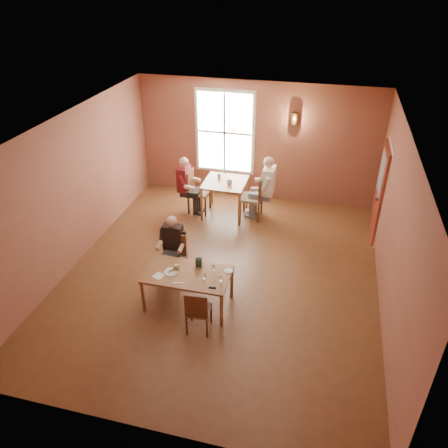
% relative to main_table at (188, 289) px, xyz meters
% --- Properties ---
extents(ground, '(6.00, 7.00, 0.01)m').
position_rel_main_table_xyz_m(ground, '(0.35, 1.01, -0.35)').
color(ground, brown).
rests_on(ground, ground).
extents(wall_back, '(6.00, 0.04, 3.00)m').
position_rel_main_table_xyz_m(wall_back, '(0.35, 4.51, 1.15)').
color(wall_back, brown).
rests_on(wall_back, ground).
extents(wall_front, '(6.00, 0.04, 3.00)m').
position_rel_main_table_xyz_m(wall_front, '(0.35, -2.49, 1.15)').
color(wall_front, brown).
rests_on(wall_front, ground).
extents(wall_left, '(0.04, 7.00, 3.00)m').
position_rel_main_table_xyz_m(wall_left, '(-2.65, 1.01, 1.15)').
color(wall_left, brown).
rests_on(wall_left, ground).
extents(wall_right, '(0.04, 7.00, 3.00)m').
position_rel_main_table_xyz_m(wall_right, '(3.35, 1.01, 1.15)').
color(wall_right, brown).
rests_on(wall_right, ground).
extents(ceiling, '(6.00, 7.00, 0.04)m').
position_rel_main_table_xyz_m(ceiling, '(0.35, 1.01, 2.65)').
color(ceiling, white).
rests_on(ceiling, wall_back).
extents(window, '(1.36, 0.10, 1.96)m').
position_rel_main_table_xyz_m(window, '(-0.45, 4.46, 1.35)').
color(window, white).
rests_on(window, wall_back).
extents(door, '(0.12, 1.04, 2.10)m').
position_rel_main_table_xyz_m(door, '(3.29, 3.31, 0.70)').
color(door, maroon).
rests_on(door, ground).
extents(wall_sconce, '(0.16, 0.16, 0.28)m').
position_rel_main_table_xyz_m(wall_sconce, '(1.25, 4.41, 1.85)').
color(wall_sconce, brown).
rests_on(wall_sconce, wall_back).
extents(main_table, '(1.49, 0.84, 0.70)m').
position_rel_main_table_xyz_m(main_table, '(0.00, 0.00, 0.00)').
color(main_table, brown).
rests_on(main_table, ground).
extents(chair_diner_main, '(0.40, 0.40, 0.92)m').
position_rel_main_table_xyz_m(chair_diner_main, '(-0.50, 0.65, 0.11)').
color(chair_diner_main, brown).
rests_on(chair_diner_main, ground).
extents(diner_main, '(0.49, 0.49, 1.22)m').
position_rel_main_table_xyz_m(diner_main, '(-0.50, 0.62, 0.26)').
color(diner_main, black).
rests_on(diner_main, ground).
extents(chair_empty, '(0.40, 0.40, 0.85)m').
position_rel_main_table_xyz_m(chair_empty, '(0.36, -0.54, 0.08)').
color(chair_empty, '#402812').
rests_on(chair_empty, ground).
extents(plate_food, '(0.27, 0.27, 0.03)m').
position_rel_main_table_xyz_m(plate_food, '(-0.28, -0.04, 0.37)').
color(plate_food, white).
rests_on(plate_food, main_table).
extents(sandwich, '(0.09, 0.09, 0.10)m').
position_rel_main_table_xyz_m(sandwich, '(-0.21, 0.04, 0.40)').
color(sandwich, tan).
rests_on(sandwich, main_table).
extents(goblet_a, '(0.08, 0.08, 0.16)m').
position_rel_main_table_xyz_m(goblet_a, '(0.44, 0.12, 0.43)').
color(goblet_a, white).
rests_on(goblet_a, main_table).
extents(goblet_b, '(0.08, 0.08, 0.16)m').
position_rel_main_table_xyz_m(goblet_b, '(0.63, -0.13, 0.43)').
color(goblet_b, white).
rests_on(goblet_b, main_table).
extents(goblet_c, '(0.08, 0.08, 0.17)m').
position_rel_main_table_xyz_m(goblet_c, '(0.34, -0.14, 0.43)').
color(goblet_c, white).
rests_on(goblet_c, main_table).
extents(menu_stand, '(0.12, 0.07, 0.18)m').
position_rel_main_table_xyz_m(menu_stand, '(0.13, 0.24, 0.44)').
color(menu_stand, '#213525').
rests_on(menu_stand, main_table).
extents(knife, '(0.19, 0.07, 0.00)m').
position_rel_main_table_xyz_m(knife, '(-0.07, -0.28, 0.35)').
color(knife, silver).
rests_on(knife, main_table).
extents(napkin, '(0.22, 0.22, 0.01)m').
position_rel_main_table_xyz_m(napkin, '(-0.46, -0.19, 0.35)').
color(napkin, white).
rests_on(napkin, main_table).
extents(side_plate, '(0.16, 0.16, 0.01)m').
position_rel_main_table_xyz_m(side_plate, '(0.68, 0.24, 0.36)').
color(side_plate, white).
rests_on(side_plate, main_table).
extents(sunglasses, '(0.13, 0.05, 0.02)m').
position_rel_main_table_xyz_m(sunglasses, '(0.53, -0.28, 0.36)').
color(sunglasses, black).
rests_on(sunglasses, main_table).
extents(second_table, '(0.99, 0.99, 0.87)m').
position_rel_main_table_xyz_m(second_table, '(-0.17, 3.39, 0.09)').
color(second_table, brown).
rests_on(second_table, ground).
extents(chair_diner_white, '(0.49, 0.49, 1.10)m').
position_rel_main_table_xyz_m(chair_diner_white, '(0.48, 3.39, 0.20)').
color(chair_diner_white, brown).
rests_on(chair_diner_white, ground).
extents(diner_white, '(0.60, 0.60, 1.50)m').
position_rel_main_table_xyz_m(diner_white, '(0.51, 3.39, 0.40)').
color(diner_white, white).
rests_on(diner_white, ground).
extents(chair_diner_maroon, '(0.47, 0.47, 1.07)m').
position_rel_main_table_xyz_m(chair_diner_maroon, '(-0.82, 3.39, 0.19)').
color(chair_diner_maroon, '#4E311B').
rests_on(chair_diner_maroon, ground).
extents(diner_maroon, '(0.55, 0.55, 1.37)m').
position_rel_main_table_xyz_m(diner_maroon, '(-0.85, 3.39, 0.34)').
color(diner_maroon, maroon).
rests_on(diner_maroon, ground).
extents(cup_a, '(0.14, 0.14, 0.10)m').
position_rel_main_table_xyz_m(cup_a, '(-0.04, 3.28, 0.58)').
color(cup_a, white).
rests_on(cup_a, second_table).
extents(cup_b, '(0.13, 0.13, 0.10)m').
position_rel_main_table_xyz_m(cup_b, '(-0.36, 3.54, 0.57)').
color(cup_b, white).
rests_on(cup_b, second_table).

